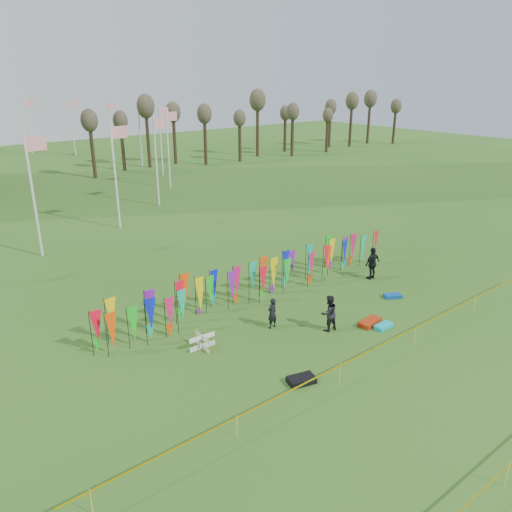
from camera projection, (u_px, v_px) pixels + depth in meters
ground at (351, 352)px, 21.72m from camera, size 160.00×160.00×0.00m
banner_row at (257, 276)px, 26.50m from camera, size 18.64×0.64×2.15m
caution_tape_near at (372, 350)px, 20.39m from camera, size 26.00×0.02×0.90m
tree_line at (268, 112)px, 70.59m from camera, size 53.92×1.92×7.84m
box_kite at (203, 342)px, 21.88m from camera, size 0.64×0.64×0.70m
person_left at (272, 313)px, 23.58m from camera, size 0.59×0.46×1.53m
person_mid at (329, 313)px, 23.31m from camera, size 0.94×0.66×1.77m
person_right at (372, 263)px, 29.17m from camera, size 1.16×0.68×1.95m
kite_bag_turquoise at (384, 326)px, 23.76m from camera, size 0.97×0.50×0.19m
kite_bag_blue at (392, 296)px, 26.99m from camera, size 1.04×0.87×0.19m
kite_bag_red at (370, 322)px, 24.09m from camera, size 1.33×0.74×0.23m
kite_bag_black at (301, 380)px, 19.56m from camera, size 1.20×0.88×0.25m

